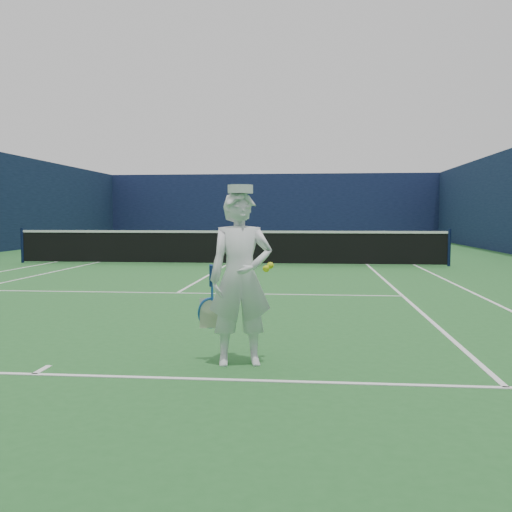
# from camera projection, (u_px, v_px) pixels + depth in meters

# --- Properties ---
(ground) EXTENTS (80.00, 80.00, 0.00)m
(ground) POSITION_uv_depth(u_px,v_px,m) (228.00, 264.00, 16.94)
(ground) COLOR #256329
(ground) RESTS_ON ground
(court_markings) EXTENTS (11.03, 23.83, 0.01)m
(court_markings) POSITION_uv_depth(u_px,v_px,m) (228.00, 264.00, 16.94)
(court_markings) COLOR white
(court_markings) RESTS_ON ground
(windscreen_fence) EXTENTS (20.12, 36.12, 4.00)m
(windscreen_fence) POSITION_uv_depth(u_px,v_px,m) (228.00, 197.00, 16.80)
(windscreen_fence) COLOR #0F173A
(windscreen_fence) RESTS_ON ground
(tennis_net) EXTENTS (12.88, 0.09, 1.07)m
(tennis_net) POSITION_uv_depth(u_px,v_px,m) (228.00, 246.00, 16.91)
(tennis_net) COLOR #141E4C
(tennis_net) RESTS_ON ground
(tennis_player) EXTENTS (0.81, 0.52, 1.73)m
(tennis_player) POSITION_uv_depth(u_px,v_px,m) (240.00, 278.00, 5.46)
(tennis_player) COLOR white
(tennis_player) RESTS_ON ground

